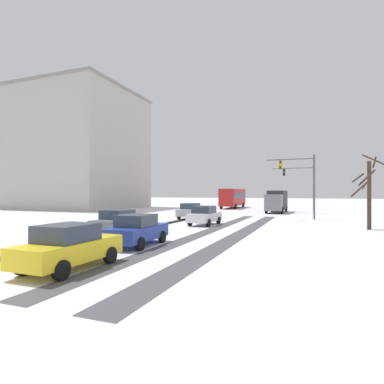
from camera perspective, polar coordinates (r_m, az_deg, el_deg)
The scene contains 16 objects.
wheel_track_left_lane at distance 24.22m, azimuth -8.57°, elevation -6.61°, with size 0.78×30.80×0.01m, color #4C4C51.
wheel_track_right_lane at distance 24.41m, azimuth -9.33°, elevation -6.56°, with size 0.77×30.80×0.01m, color #4C4C51.
wheel_track_center at distance 21.57m, azimuth 9.12°, elevation -7.41°, with size 1.18×30.80×0.01m, color #4C4C51.
wheel_track_oncoming at distance 22.20m, azimuth 2.85°, elevation -7.20°, with size 1.05×30.80×0.01m, color #4C4C51.
sidewalk_kerb_right at distance 19.78m, azimuth 25.72°, elevation -7.90°, with size 4.00×30.80×0.12m, color white.
traffic_signal_near_right at distance 32.96m, azimuth 19.26°, elevation 2.66°, with size 4.65×0.38×6.50m.
traffic_signal_far_right at distance 45.05m, azimuth 19.37°, elevation 2.00°, with size 5.57×0.43×6.50m.
car_silver_lead at distance 33.19m, azimuth -0.24°, elevation -3.44°, with size 1.89×4.13×1.62m.
car_white_second at distance 26.61m, azimuth 2.29°, elevation -4.27°, with size 1.97×4.17×1.62m.
car_grey_third at distance 21.29m, azimuth -13.24°, elevation -5.31°, with size 1.93×4.15×1.62m.
car_blue_fourth at distance 16.55m, azimuth -9.91°, elevation -6.81°, with size 1.97×4.17×1.62m.
car_yellow_cab_fifth at distance 12.21m, azimuth -21.44°, elevation -9.20°, with size 1.84×4.10×1.62m.
bus_oncoming at distance 56.25m, azimuth 7.49°, elevation -0.87°, with size 2.86×11.05×3.38m.
box_truck_delivery at distance 44.56m, azimuth 15.16°, elevation -1.53°, with size 2.46×7.46×3.02m.
bare_tree_sidewalk_mid at distance 26.67m, azimuth 29.40°, elevation 0.24°, with size 2.40×2.42×5.49m.
office_building_far_left_block at distance 61.70m, azimuth -21.59°, elevation 6.92°, with size 24.44×18.51×20.56m.
Camera 1 is at (10.19, -6.93, 2.75)m, focal length 29.28 mm.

